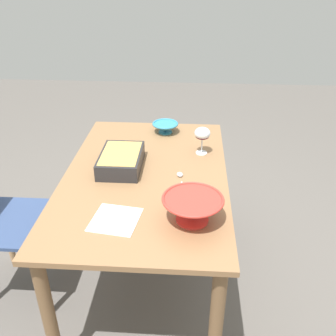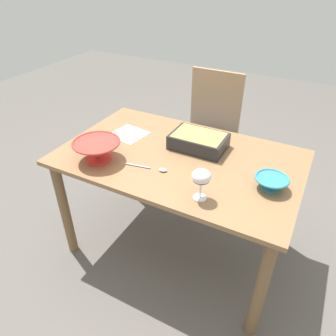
{
  "view_description": "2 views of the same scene",
  "coord_description": "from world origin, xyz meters",
  "px_view_note": "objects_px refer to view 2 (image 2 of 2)",
  "views": [
    {
      "loc": [
        -1.67,
        -0.23,
        1.71
      ],
      "look_at": [
        -0.02,
        -0.12,
        0.77
      ],
      "focal_mm": 40.48,
      "sensor_mm": 36.0,
      "label": 1
    },
    {
      "loc": [
        0.65,
        -1.37,
        1.66
      ],
      "look_at": [
        0.02,
        -0.18,
        0.76
      ],
      "focal_mm": 33.81,
      "sensor_mm": 36.0,
      "label": 2
    }
  ],
  "objects_px": {
    "dining_table": "(179,171)",
    "wine_glass": "(201,178)",
    "mixing_bowl": "(97,150)",
    "small_bowl": "(271,182)",
    "casserole_dish": "(199,141)",
    "napkin": "(129,134)",
    "serving_spoon": "(155,169)",
    "chair": "(209,128)"
  },
  "relations": [
    {
      "from": "casserole_dish",
      "to": "napkin",
      "type": "xyz_separation_m",
      "value": [
        -0.45,
        -0.05,
        -0.05
      ]
    },
    {
      "from": "casserole_dish",
      "to": "serving_spoon",
      "type": "relative_size",
      "value": 1.35
    },
    {
      "from": "chair",
      "to": "mixing_bowl",
      "type": "height_order",
      "value": "chair"
    },
    {
      "from": "mixing_bowl",
      "to": "casserole_dish",
      "type": "bearing_deg",
      "value": 41.06
    },
    {
      "from": "casserole_dish",
      "to": "serving_spoon",
      "type": "xyz_separation_m",
      "value": [
        -0.11,
        -0.32,
        -0.04
      ]
    },
    {
      "from": "dining_table",
      "to": "casserole_dish",
      "type": "xyz_separation_m",
      "value": [
        0.06,
        0.14,
        0.15
      ]
    },
    {
      "from": "dining_table",
      "to": "small_bowl",
      "type": "height_order",
      "value": "small_bowl"
    },
    {
      "from": "small_bowl",
      "to": "napkin",
      "type": "distance_m",
      "value": 0.93
    },
    {
      "from": "casserole_dish",
      "to": "mixing_bowl",
      "type": "bearing_deg",
      "value": -138.94
    },
    {
      "from": "dining_table",
      "to": "serving_spoon",
      "type": "relative_size",
      "value": 5.75
    },
    {
      "from": "mixing_bowl",
      "to": "small_bowl",
      "type": "height_order",
      "value": "mixing_bowl"
    },
    {
      "from": "mixing_bowl",
      "to": "small_bowl",
      "type": "relative_size",
      "value": 1.59
    },
    {
      "from": "chair",
      "to": "mixing_bowl",
      "type": "bearing_deg",
      "value": -104.41
    },
    {
      "from": "small_bowl",
      "to": "serving_spoon",
      "type": "height_order",
      "value": "small_bowl"
    },
    {
      "from": "wine_glass",
      "to": "small_bowl",
      "type": "height_order",
      "value": "wine_glass"
    },
    {
      "from": "serving_spoon",
      "to": "napkin",
      "type": "height_order",
      "value": "serving_spoon"
    },
    {
      "from": "napkin",
      "to": "chair",
      "type": "bearing_deg",
      "value": 68.04
    },
    {
      "from": "chair",
      "to": "mixing_bowl",
      "type": "distance_m",
      "value": 1.09
    },
    {
      "from": "napkin",
      "to": "wine_glass",
      "type": "bearing_deg",
      "value": -30.06
    },
    {
      "from": "dining_table",
      "to": "mixing_bowl",
      "type": "bearing_deg",
      "value": -147.18
    },
    {
      "from": "dining_table",
      "to": "wine_glass",
      "type": "height_order",
      "value": "wine_glass"
    },
    {
      "from": "dining_table",
      "to": "napkin",
      "type": "bearing_deg",
      "value": 168.11
    },
    {
      "from": "wine_glass",
      "to": "napkin",
      "type": "bearing_deg",
      "value": 149.94
    },
    {
      "from": "small_bowl",
      "to": "wine_glass",
      "type": "bearing_deg",
      "value": -140.3
    },
    {
      "from": "wine_glass",
      "to": "small_bowl",
      "type": "distance_m",
      "value": 0.36
    },
    {
      "from": "serving_spoon",
      "to": "dining_table",
      "type": "bearing_deg",
      "value": 73.45
    },
    {
      "from": "mixing_bowl",
      "to": "napkin",
      "type": "bearing_deg",
      "value": 93.18
    },
    {
      "from": "wine_glass",
      "to": "napkin",
      "type": "distance_m",
      "value": 0.75
    },
    {
      "from": "serving_spoon",
      "to": "napkin",
      "type": "xyz_separation_m",
      "value": [
        -0.34,
        0.27,
        -0.01
      ]
    },
    {
      "from": "casserole_dish",
      "to": "small_bowl",
      "type": "height_order",
      "value": "casserole_dish"
    },
    {
      "from": "serving_spoon",
      "to": "wine_glass",
      "type": "bearing_deg",
      "value": -19.14
    },
    {
      "from": "wine_glass",
      "to": "napkin",
      "type": "xyz_separation_m",
      "value": [
        -0.64,
        0.37,
        -0.11
      ]
    },
    {
      "from": "casserole_dish",
      "to": "dining_table",
      "type": "bearing_deg",
      "value": -112.98
    },
    {
      "from": "wine_glass",
      "to": "small_bowl",
      "type": "relative_size",
      "value": 0.97
    },
    {
      "from": "dining_table",
      "to": "napkin",
      "type": "xyz_separation_m",
      "value": [
        -0.4,
        0.08,
        0.11
      ]
    },
    {
      "from": "dining_table",
      "to": "wine_glass",
      "type": "distance_m",
      "value": 0.44
    },
    {
      "from": "serving_spoon",
      "to": "napkin",
      "type": "distance_m",
      "value": 0.43
    },
    {
      "from": "wine_glass",
      "to": "napkin",
      "type": "height_order",
      "value": "wine_glass"
    },
    {
      "from": "dining_table",
      "to": "small_bowl",
      "type": "distance_m",
      "value": 0.54
    },
    {
      "from": "dining_table",
      "to": "chair",
      "type": "xyz_separation_m",
      "value": [
        -0.11,
        0.78,
        -0.1
      ]
    },
    {
      "from": "casserole_dish",
      "to": "small_bowl",
      "type": "relative_size",
      "value": 1.93
    },
    {
      "from": "small_bowl",
      "to": "napkin",
      "type": "bearing_deg",
      "value": 170.86
    }
  ]
}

